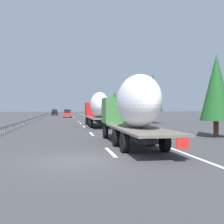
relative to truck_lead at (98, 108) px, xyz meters
The scene contains 22 objects.
ground_plane 18.22m from the truck_lead, 11.50° to the left, with size 260.00×260.00×0.00m, color #38383A.
lane_stripe_0 20.52m from the truck_lead, behind, with size 3.20×0.20×0.01m, color white.
lane_stripe_1 10.30m from the truck_lead, 169.65° to the left, with size 3.20×0.20×0.01m, color white.
lane_stripe_2 2.99m from the truck_lead, 87.93° to the left, with size 3.20×0.20×0.01m, color white.
lane_stripe_3 8.01m from the truck_lead, 13.62° to the left, with size 3.20×0.20×0.01m, color white.
lane_stripe_4 13.40m from the truck_lead, ahead, with size 3.20×0.20×0.01m, color white.
lane_stripe_5 32.76m from the truck_lead, ahead, with size 3.20×0.20×0.01m, color white.
lane_stripe_6 37.95m from the truck_lead, ahead, with size 3.20×0.20×0.01m, color white.
edge_line_right 22.90m from the truck_lead, ahead, with size 110.00×0.20×0.01m, color white.
truck_lead is the anchor object (origin of this frame).
truck_trailing 17.89m from the truck_lead, behind, with size 12.40×2.55×4.27m.
car_blue_sedan 71.90m from the truck_lead, ahead, with size 4.78×1.82×1.87m.
car_black_suv 54.82m from the truck_lead, ahead, with size 4.57×1.85×1.94m.
car_red_compact 34.37m from the truck_lead, ahead, with size 4.15×1.87×1.96m.
road_sign 25.37m from the truck_lead, ahead, with size 0.10×0.90×3.24m.
tree_0 12.61m from the truck_lead, 41.72° to the right, with size 2.87×2.87×6.91m.
tree_1 16.45m from the truck_lead, 152.00° to the right, with size 2.51×2.51×6.64m.
tree_2 42.43m from the truck_lead, 13.12° to the right, with size 3.24×3.24×7.26m.
tree_3 10.88m from the truck_lead, 58.43° to the right, with size 3.05×3.05×7.51m.
tree_4 45.46m from the truck_lead, ahead, with size 2.96×2.96×6.65m.
tree_5 63.04m from the truck_lead, ahead, with size 3.09×3.09×5.88m.
guardrail_median 22.89m from the truck_lead, 24.88° to the left, with size 94.00×0.10×0.76m.
Camera 1 is at (-12.33, 0.59, 2.33)m, focal length 44.26 mm.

